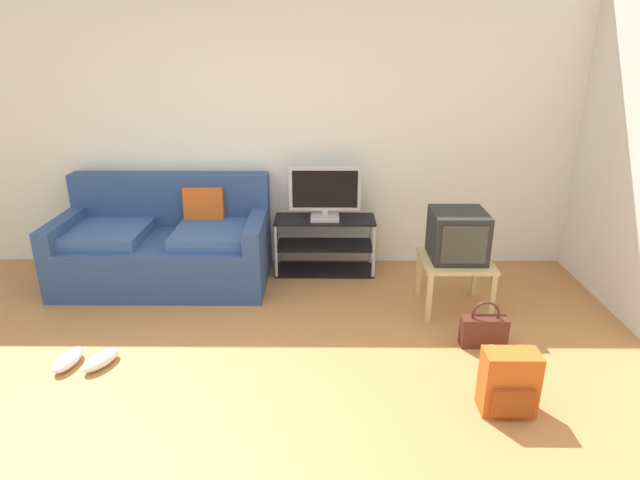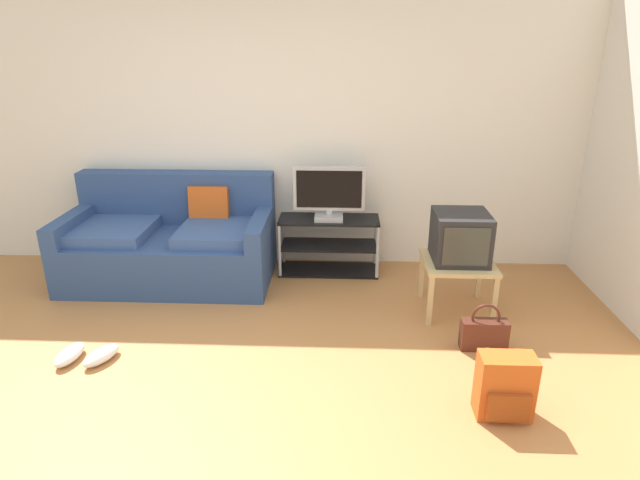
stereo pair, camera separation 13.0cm
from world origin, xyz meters
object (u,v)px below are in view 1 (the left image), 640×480
(backpack, at_px, (509,383))
(couch, at_px, (166,245))
(flat_tv, at_px, (325,194))
(crt_tv, at_px, (458,235))
(handbag, at_px, (484,330))
(sneakers_pair, at_px, (85,360))
(side_table, at_px, (455,266))
(tv_stand, at_px, (325,245))

(backpack, bearing_deg, couch, 128.31)
(flat_tv, xyz_separation_m, backpack, (1.07, -2.01, -0.57))
(couch, xyz_separation_m, backpack, (2.50, -1.83, -0.15))
(crt_tv, xyz_separation_m, handbag, (0.10, -0.58, -0.51))
(couch, xyz_separation_m, sneakers_pair, (-0.20, -1.39, -0.29))
(side_table, xyz_separation_m, backpack, (0.03, -1.28, -0.18))
(handbag, bearing_deg, flat_tv, 131.39)
(couch, relative_size, tv_stand, 1.97)
(tv_stand, relative_size, sneakers_pair, 2.18)
(couch, bearing_deg, backpack, -36.23)
(tv_stand, distance_m, crt_tv, 1.32)
(backpack, bearing_deg, tv_stand, 102.45)
(couch, bearing_deg, crt_tv, -12.15)
(couch, height_order, flat_tv, flat_tv)
(sneakers_pair, bearing_deg, crt_tv, 17.94)
(couch, xyz_separation_m, handbag, (2.56, -1.12, -0.21))
(couch, height_order, side_table, couch)
(side_table, bearing_deg, handbag, -80.50)
(couch, bearing_deg, side_table, -12.51)
(flat_tv, height_order, side_table, flat_tv)
(flat_tv, bearing_deg, backpack, -61.83)
(flat_tv, distance_m, backpack, 2.35)
(handbag, height_order, sneakers_pair, handbag)
(backpack, distance_m, sneakers_pair, 2.74)
(side_table, xyz_separation_m, sneakers_pair, (-2.66, -0.85, -0.33))
(flat_tv, relative_size, crt_tv, 1.50)
(tv_stand, xyz_separation_m, crt_tv, (1.04, -0.73, 0.37))
(flat_tv, bearing_deg, tv_stand, 90.00)
(side_table, distance_m, crt_tv, 0.26)
(crt_tv, bearing_deg, sneakers_pair, -162.06)
(handbag, bearing_deg, couch, 156.47)
(couch, distance_m, crt_tv, 2.54)
(flat_tv, xyz_separation_m, crt_tv, (1.04, -0.70, -0.13))
(couch, height_order, handbag, couch)
(couch, relative_size, handbag, 5.14)
(flat_tv, xyz_separation_m, side_table, (1.04, -0.72, -0.39))
(tv_stand, xyz_separation_m, handbag, (1.14, -1.31, -0.14))
(tv_stand, relative_size, handbag, 2.61)
(couch, xyz_separation_m, side_table, (2.47, -0.55, 0.04))
(crt_tv, relative_size, backpack, 1.10)
(sneakers_pair, bearing_deg, tv_stand, 44.42)
(couch, distance_m, flat_tv, 1.50)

